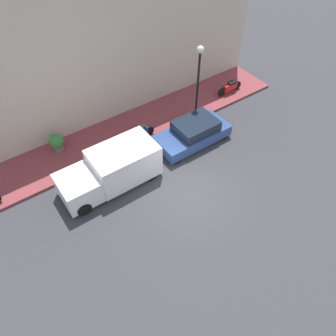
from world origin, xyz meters
TOP-DOWN VIEW (x-y plane):
  - ground_plane at (0.00, 0.00)m, footprint 60.00×60.00m
  - sidewalk at (5.42, 0.00)m, footprint 2.93×19.16m
  - building_facade at (7.03, 0.00)m, footprint 0.30×19.16m
  - parked_car at (2.70, -2.33)m, footprint 1.83×3.98m
  - delivery_van at (2.56, 2.62)m, footprint 1.94×4.68m
  - motorcycle_blue at (4.36, -0.01)m, footprint 0.30×1.83m
  - motorcycle_red at (4.85, -6.93)m, footprint 0.30×1.84m
  - streetlamp at (4.18, -3.69)m, footprint 0.38×0.38m
  - potted_plant at (6.05, 3.86)m, footprint 0.74×0.74m

SIDE VIEW (x-z plane):
  - ground_plane at x=0.00m, z-range 0.00..0.00m
  - sidewalk at x=5.42m, z-range 0.00..0.15m
  - motorcycle_red at x=4.85m, z-range 0.18..0.91m
  - motorcycle_blue at x=4.36m, z-range 0.18..0.95m
  - parked_car at x=2.70m, z-range -0.03..1.25m
  - potted_plant at x=6.05m, z-range 0.20..1.21m
  - delivery_van at x=2.56m, z-range 0.02..1.85m
  - streetlamp at x=4.18m, z-range 1.02..5.29m
  - building_facade at x=7.03m, z-range 0.00..7.71m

